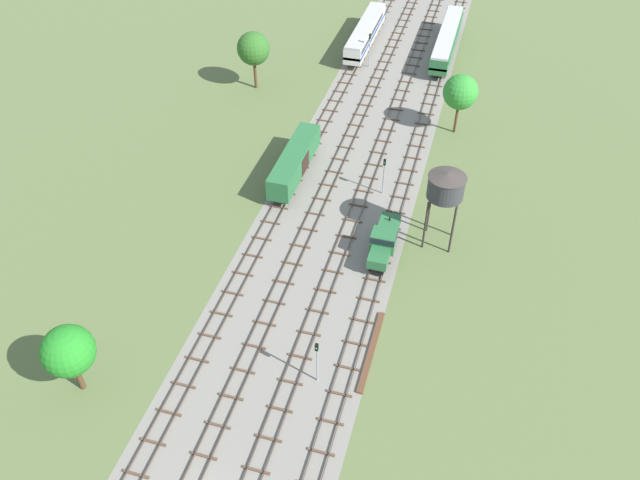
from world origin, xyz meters
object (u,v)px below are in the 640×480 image
object	(u,v)px
signal_post_near	(369,46)
diesel_railcar_far_left_mid	(365,32)
freight_boxcar_far_left_near	(295,161)
water_tower	(446,186)
passenger_coach_centre_midfar	(447,39)
signal_post_mid	(384,171)
signal_post_nearest	(317,357)
shunter_loco_centre_nearest	(384,240)

from	to	relation	value
signal_post_near	diesel_railcar_far_left_mid	bearing A→B (deg)	107.33
freight_boxcar_far_left_near	water_tower	xyz separation A→B (m)	(19.47, -7.46, 5.42)
passenger_coach_centre_midfar	signal_post_near	bearing A→B (deg)	-143.27
signal_post_mid	passenger_coach_centre_midfar	bearing A→B (deg)	86.84
signal_post_nearest	shunter_loco_centre_nearest	bearing A→B (deg)	82.89
passenger_coach_centre_midfar	signal_post_near	distance (m)	14.50
diesel_railcar_far_left_mid	passenger_coach_centre_midfar	xyz separation A→B (m)	(13.91, 1.22, 0.02)
freight_boxcar_far_left_near	passenger_coach_centre_midfar	world-z (taller)	passenger_coach_centre_midfar
water_tower	signal_post_near	xyz separation A→B (m)	(-17.16, 40.35, -4.19)
signal_post_mid	shunter_loco_centre_nearest	bearing A→B (deg)	-77.91
diesel_railcar_far_left_mid	signal_post_near	bearing A→B (deg)	-72.67
diesel_railcar_far_left_mid	signal_post_mid	distance (m)	42.34
freight_boxcar_far_left_near	signal_post_near	bearing A→B (deg)	85.98
shunter_loco_centre_nearest	signal_post_mid	distance (m)	11.16
signal_post_nearest	signal_post_near	size ratio (longest dim) A/B	0.94
signal_post_near	signal_post_nearest	bearing A→B (deg)	-81.59
passenger_coach_centre_midfar	water_tower	size ratio (longest dim) A/B	2.31
diesel_railcar_far_left_mid	water_tower	distance (m)	51.86
shunter_loco_centre_nearest	passenger_coach_centre_midfar	distance (m)	52.77
shunter_loco_centre_nearest	signal_post_mid	xyz separation A→B (m)	(-2.32, 10.83, 1.36)
shunter_loco_centre_nearest	signal_post_mid	world-z (taller)	signal_post_mid
diesel_railcar_far_left_mid	signal_post_nearest	xyz separation A→B (m)	(11.59, -70.14, 0.88)
shunter_loco_centre_nearest	diesel_railcar_far_left_mid	distance (m)	53.39
diesel_railcar_far_left_mid	passenger_coach_centre_midfar	distance (m)	13.96
signal_post_near	passenger_coach_centre_midfar	bearing A→B (deg)	36.73
signal_post_mid	water_tower	bearing A→B (deg)	-41.84
shunter_loco_centre_nearest	water_tower	distance (m)	8.92
shunter_loco_centre_nearest	signal_post_nearest	bearing A→B (deg)	-97.11
passenger_coach_centre_midfar	water_tower	xyz separation A→B (m)	(5.57, -49.00, 5.25)
freight_boxcar_far_left_near	signal_post_mid	world-z (taller)	signal_post_mid
passenger_coach_centre_midfar	signal_post_nearest	xyz separation A→B (m)	(-2.32, -71.36, 0.87)
passenger_coach_centre_midfar	signal_post_near	world-z (taller)	signal_post_near
shunter_loco_centre_nearest	signal_post_near	world-z (taller)	signal_post_near
shunter_loco_centre_nearest	passenger_coach_centre_midfar	bearing A→B (deg)	90.00
shunter_loco_centre_nearest	freight_boxcar_far_left_near	size ratio (longest dim) A/B	0.60
diesel_railcar_far_left_mid	freight_boxcar_far_left_near	bearing A→B (deg)	-89.99
shunter_loco_centre_nearest	signal_post_near	xyz separation A→B (m)	(-11.59, 44.12, 1.66)
diesel_railcar_far_left_mid	shunter_loco_centre_nearest	bearing A→B (deg)	-74.90
shunter_loco_centre_nearest	water_tower	xyz separation A→B (m)	(5.57, 3.77, 5.86)
freight_boxcar_far_left_near	signal_post_near	distance (m)	33.00
signal_post_nearest	signal_post_near	distance (m)	63.39
water_tower	signal_post_nearest	bearing A→B (deg)	-109.42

